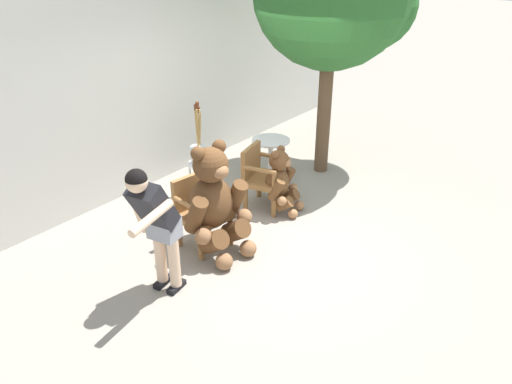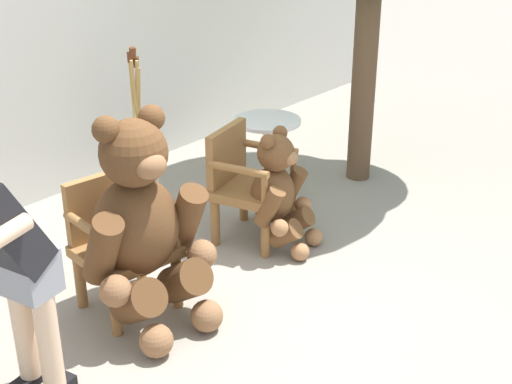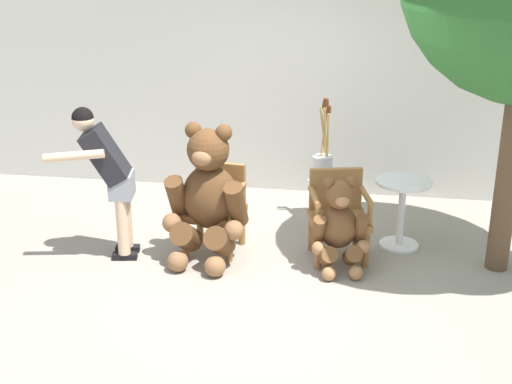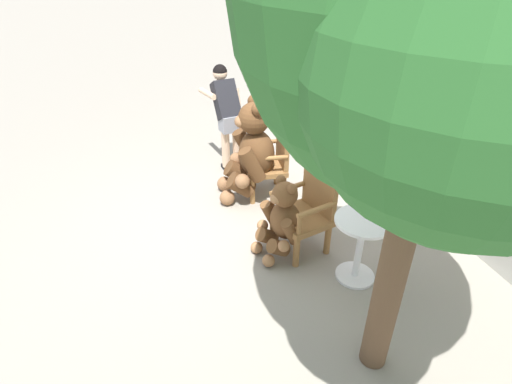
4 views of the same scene
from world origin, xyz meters
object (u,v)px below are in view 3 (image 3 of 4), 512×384
at_px(teddy_bear_large, 208,195).
at_px(person_visitor, 108,170).
at_px(teddy_bear_small, 339,225).
at_px(brush_bucket, 323,162).
at_px(round_side_table, 402,206).
at_px(white_stool, 322,187).
at_px(wooden_chair_right, 338,213).
at_px(wooden_chair_left, 215,205).

xyz_separation_m(teddy_bear_large, person_visitor, (-0.95, -0.09, 0.24)).
relative_size(teddy_bear_large, teddy_bear_small, 1.48).
relative_size(teddy_bear_large, brush_bucket, 1.49).
xyz_separation_m(teddy_bear_small, round_side_table, (0.60, 0.60, -0.00)).
bearing_deg(brush_bucket, person_visitor, -146.36).
distance_m(person_visitor, white_stool, 2.43).
xyz_separation_m(wooden_chair_right, round_side_table, (0.63, 0.31, -0.01)).
xyz_separation_m(wooden_chair_left, teddy_bear_large, (-0.02, -0.25, 0.21)).
relative_size(wooden_chair_left, person_visitor, 0.57).
bearing_deg(round_side_table, wooden_chair_right, -153.33).
height_order(teddy_bear_small, round_side_table, teddy_bear_small).
bearing_deg(teddy_bear_small, wooden_chair_left, 166.98).
distance_m(wooden_chair_right, teddy_bear_small, 0.29).
bearing_deg(teddy_bear_large, brush_bucket, 50.14).
distance_m(teddy_bear_large, person_visitor, 0.99).
height_order(wooden_chair_left, wooden_chair_right, same).
xyz_separation_m(teddy_bear_large, white_stool, (1.02, 1.23, -0.31)).
bearing_deg(wooden_chair_left, teddy_bear_small, -13.02).
xyz_separation_m(wooden_chair_left, brush_bucket, (1.01, 0.97, 0.19)).
height_order(teddy_bear_large, white_stool, teddy_bear_large).
bearing_deg(wooden_chair_right, round_side_table, 26.67).
distance_m(wooden_chair_right, brush_bucket, 1.02).
relative_size(wooden_chair_right, teddy_bear_large, 0.63).
distance_m(teddy_bear_large, round_side_table, 1.97).
bearing_deg(teddy_bear_large, person_visitor, -174.66).
xyz_separation_m(teddy_bear_large, teddy_bear_small, (1.27, -0.04, -0.22)).
distance_m(wooden_chair_left, brush_bucket, 1.41).
height_order(wooden_chair_right, round_side_table, wooden_chair_right).
height_order(wooden_chair_right, white_stool, wooden_chair_right).
bearing_deg(white_stool, wooden_chair_left, -135.88).
height_order(teddy_bear_large, brush_bucket, brush_bucket).
relative_size(brush_bucket, round_side_table, 1.27).
distance_m(teddy_bear_small, white_stool, 1.29).
distance_m(person_visitor, round_side_table, 2.93).
relative_size(teddy_bear_large, person_visitor, 0.90).
distance_m(teddy_bear_small, round_side_table, 0.85).
bearing_deg(wooden_chair_right, teddy_bear_large, -168.51).
height_order(wooden_chair_left, round_side_table, wooden_chair_left).
bearing_deg(person_visitor, wooden_chair_right, 8.85).
distance_m(teddy_bear_small, person_visitor, 2.27).
xyz_separation_m(wooden_chair_left, wooden_chair_right, (1.23, -0.00, 0.00)).
relative_size(teddy_bear_small, round_side_table, 1.28).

